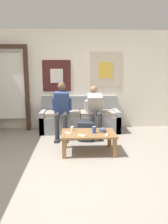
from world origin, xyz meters
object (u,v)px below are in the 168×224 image
at_px(person_seated_adult, 62,108).
at_px(game_controller_near_right, 107,135).
at_px(game_controller_far_center, 82,135).
at_px(pillar_candle, 72,129).
at_px(coffee_table, 88,136).
at_px(game_controller_near_left, 68,133).
at_px(couch, 80,119).
at_px(ceramic_bowl, 102,130).
at_px(person_seated_teen, 95,108).
at_px(cell_phone, 94,129).
at_px(drink_can_blue, 94,130).
at_px(backpack, 86,132).

bearing_deg(person_seated_adult, game_controller_near_right, -57.11).
bearing_deg(game_controller_far_center, pillar_candle, 114.84).
height_order(coffee_table, game_controller_near_left, game_controller_near_left).
distance_m(couch, ceramic_bowl, 1.53).
bearing_deg(coffee_table, game_controller_far_center, -122.90).
height_order(coffee_table, person_seated_teen, person_seated_teen).
xyz_separation_m(coffee_table, cell_phone, (0.13, 0.21, 0.07)).
distance_m(person_seated_adult, game_controller_near_right, 1.60).
bearing_deg(person_seated_teen, cell_phone, -96.20).
distance_m(coffee_table, game_controller_near_right, 0.39).
bearing_deg(cell_phone, pillar_candle, -170.75).
distance_m(person_seated_adult, ceramic_bowl, 1.37).
distance_m(drink_can_blue, game_controller_near_right, 0.29).
distance_m(backpack, game_controller_near_right, 1.01).
bearing_deg(couch, game_controller_near_right, -76.56).
bearing_deg(backpack, cell_phone, -74.67).
bearing_deg(game_controller_near_right, game_controller_far_center, 178.04).
distance_m(drink_can_blue, game_controller_near_left, 0.48).
xyz_separation_m(person_seated_adult, ceramic_bowl, (0.81, -1.07, -0.26)).
height_order(ceramic_bowl, cell_phone, ceramic_bowl).
bearing_deg(couch, game_controller_far_center, -91.01).
relative_size(person_seated_adult, cell_phone, 8.88).
relative_size(couch, pillar_candle, 19.65).
relative_size(person_seated_teen, game_controller_far_center, 9.15).
bearing_deg(game_controller_far_center, coffee_table, 57.10).
bearing_deg(coffee_table, game_controller_near_left, -173.66).
bearing_deg(game_controller_near_right, couch, 103.44).
height_order(person_seated_adult, game_controller_near_left, person_seated_adult).
bearing_deg(person_seated_teen, coffee_table, -101.33).
height_order(game_controller_near_right, cell_phone, game_controller_near_right).
height_order(pillar_candle, game_controller_near_left, pillar_candle).
bearing_deg(coffee_table, game_controller_near_right, -36.55).
bearing_deg(backpack, ceramic_bowl, -68.08).
bearing_deg(drink_can_blue, coffee_table, 158.54).
bearing_deg(person_seated_teen, pillar_candle, -117.68).
bearing_deg(person_seated_teen, person_seated_adult, -175.32).
height_order(game_controller_near_left, game_controller_near_right, same).
relative_size(person_seated_adult, backpack, 3.04).
bearing_deg(game_controller_far_center, game_controller_near_left, 144.20).
height_order(pillar_candle, game_controller_near_right, pillar_candle).
bearing_deg(drink_can_blue, backpack, 98.16).
height_order(coffee_table, ceramic_bowl, ceramic_bowl).
bearing_deg(person_seated_teen, ceramic_bowl, -88.26).
bearing_deg(coffee_table, backpack, 90.62).
xyz_separation_m(coffee_table, person_seated_teen, (0.23, 1.16, 0.32)).
bearing_deg(drink_can_blue, game_controller_near_left, -179.69).
bearing_deg(person_seated_adult, ceramic_bowl, -52.64).
bearing_deg(backpack, game_controller_near_left, -116.09).
distance_m(couch, game_controller_near_left, 1.58).
relative_size(pillar_candle, drink_can_blue, 0.81).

